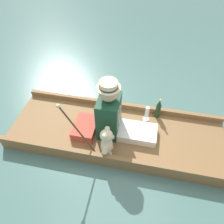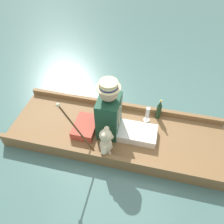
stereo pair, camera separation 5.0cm
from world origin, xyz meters
name	(u,v)px [view 1 (the left image)]	position (x,y,z in m)	size (l,w,h in m)	color
ground_plane	(116,136)	(0.00, 0.00, 0.00)	(16.00, 16.00, 0.00)	#476B66
punt_boat	(116,133)	(0.00, 0.00, 0.07)	(0.99, 2.90, 0.20)	brown
seat_cushion	(85,127)	(0.06, -0.41, 0.17)	(0.42, 0.29, 0.11)	#B24738
seated_person	(115,116)	(0.02, -0.02, 0.44)	(0.36, 0.78, 0.85)	white
teddy_bear	(107,142)	(0.35, -0.05, 0.31)	(0.29, 0.17, 0.42)	beige
wine_glass	(147,113)	(-0.30, 0.38, 0.25)	(0.09, 0.09, 0.24)	silver
walking_cane	(75,127)	(0.39, -0.40, 0.57)	(0.04, 0.39, 0.78)	brown
champagne_bottle	(158,109)	(-0.39, 0.53, 0.27)	(0.07, 0.07, 0.33)	#19381E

